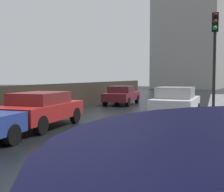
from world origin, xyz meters
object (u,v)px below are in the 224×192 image
at_px(car_maroon_near_kerb, 122,95).
at_px(car_white_behind_camera, 176,102).
at_px(car_red_far_lane, 41,108).
at_px(traffic_light, 215,47).

bearing_deg(car_maroon_near_kerb, car_white_behind_camera, 126.59).
height_order(car_white_behind_camera, car_red_far_lane, car_white_behind_camera).
bearing_deg(car_maroon_near_kerb, car_red_far_lane, 88.11).
distance_m(car_red_far_lane, traffic_light, 7.46).
xyz_separation_m(car_maroon_near_kerb, car_white_behind_camera, (4.63, -5.94, 0.07)).
height_order(car_maroon_near_kerb, car_red_far_lane, car_red_far_lane).
height_order(car_red_far_lane, traffic_light, traffic_light).
bearing_deg(car_white_behind_camera, car_maroon_near_kerb, 130.77).
distance_m(car_maroon_near_kerb, traffic_light, 10.07).
bearing_deg(car_red_far_lane, car_maroon_near_kerb, -92.25).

